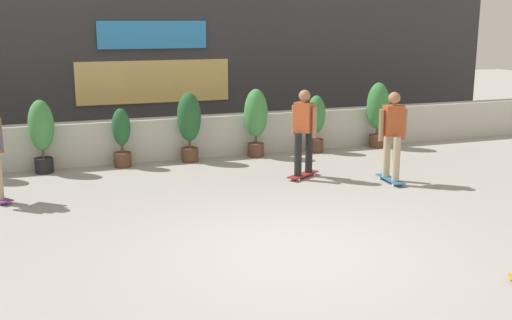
# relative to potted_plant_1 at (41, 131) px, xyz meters

# --- Properties ---
(ground_plane) EXTENTS (48.00, 48.00, 0.00)m
(ground_plane) POSITION_rel_potted_plant_1_xyz_m (3.03, -5.55, -0.84)
(ground_plane) COLOR #9E9B96
(planter_wall) EXTENTS (18.00, 0.40, 0.90)m
(planter_wall) POSITION_rel_potted_plant_1_xyz_m (3.03, 0.45, -0.39)
(planter_wall) COLOR beige
(planter_wall) RESTS_ON ground
(building_backdrop) EXTENTS (20.00, 2.08, 6.50)m
(building_backdrop) POSITION_rel_potted_plant_1_xyz_m (3.03, 4.45, 2.41)
(building_backdrop) COLOR #38383D
(building_backdrop) RESTS_ON ground
(potted_plant_1) EXTENTS (0.49, 0.49, 1.46)m
(potted_plant_1) POSITION_rel_potted_plant_1_xyz_m (0.00, 0.00, 0.00)
(potted_plant_1) COLOR black
(potted_plant_1) RESTS_ON ground
(potted_plant_2) EXTENTS (0.37, 0.37, 1.22)m
(potted_plant_2) POSITION_rel_potted_plant_1_xyz_m (1.54, -0.00, -0.19)
(potted_plant_2) COLOR brown
(potted_plant_2) RESTS_ON ground
(potted_plant_3) EXTENTS (0.51, 0.51, 1.49)m
(potted_plant_3) POSITION_rel_potted_plant_1_xyz_m (2.97, -0.00, 0.02)
(potted_plant_3) COLOR brown
(potted_plant_3) RESTS_ON ground
(potted_plant_4) EXTENTS (0.52, 0.52, 1.51)m
(potted_plant_4) POSITION_rel_potted_plant_1_xyz_m (4.47, 0.00, 0.03)
(potted_plant_4) COLOR brown
(potted_plant_4) RESTS_ON ground
(potted_plant_5) EXTENTS (0.42, 0.42, 1.30)m
(potted_plant_5) POSITION_rel_potted_plant_1_xyz_m (5.93, -0.00, -0.12)
(potted_plant_5) COLOR brown
(potted_plant_5) RESTS_ON ground
(potted_plant_6) EXTENTS (0.53, 0.53, 1.54)m
(potted_plant_6) POSITION_rel_potted_plant_1_xyz_m (7.53, 0.00, 0.06)
(potted_plant_6) COLOR brown
(potted_plant_6) RESTS_ON ground
(skater_mid_plaza) EXTENTS (0.79, 0.59, 1.70)m
(skater_mid_plaza) POSITION_rel_potted_plant_1_xyz_m (4.69, -2.09, 0.10)
(skater_mid_plaza) COLOR maroon
(skater_mid_plaza) RESTS_ON ground
(skater_by_wall_right) EXTENTS (0.56, 0.81, 1.70)m
(skater_by_wall_right) POSITION_rel_potted_plant_1_xyz_m (6.09, -2.95, 0.10)
(skater_by_wall_right) COLOR #266699
(skater_by_wall_right) RESTS_ON ground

